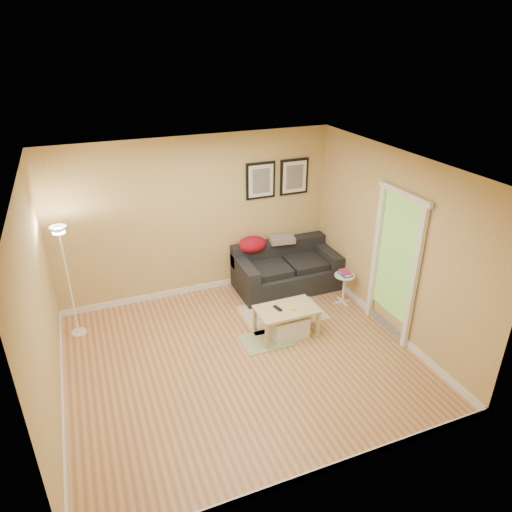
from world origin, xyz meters
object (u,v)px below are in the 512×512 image
(storage_bin, at_px, (288,325))
(book_stack, at_px, (345,273))
(side_table, at_px, (344,289))
(floor_lamp, at_px, (69,286))
(coffee_table, at_px, (286,321))
(sofa, at_px, (287,268))

(storage_bin, relative_size, book_stack, 2.52)
(side_table, distance_m, floor_lamp, 4.11)
(coffee_table, height_order, storage_bin, coffee_table)
(coffee_table, xyz_separation_m, floor_lamp, (-2.79, 1.13, 0.58))
(floor_lamp, bearing_deg, book_stack, -9.50)
(sofa, height_order, side_table, sofa)
(coffee_table, height_order, floor_lamp, floor_lamp)
(storage_bin, distance_m, floor_lamp, 3.11)
(storage_bin, bearing_deg, book_stack, 21.75)
(coffee_table, xyz_separation_m, book_stack, (1.23, 0.45, 0.32))
(book_stack, relative_size, floor_lamp, 0.13)
(book_stack, distance_m, floor_lamp, 4.09)
(book_stack, bearing_deg, sofa, 120.07)
(storage_bin, height_order, floor_lamp, floor_lamp)
(sofa, distance_m, side_table, 1.02)
(floor_lamp, bearing_deg, sofa, 1.82)
(sofa, distance_m, floor_lamp, 3.41)
(sofa, bearing_deg, side_table, -50.87)
(storage_bin, height_order, side_table, side_table)
(side_table, bearing_deg, floor_lamp, 170.41)
(side_table, bearing_deg, storage_bin, -158.31)
(storage_bin, bearing_deg, sofa, 65.82)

